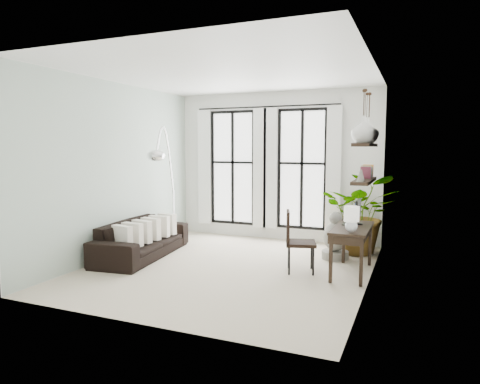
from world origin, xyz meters
The scene contains 16 objects.
floor centered at (0.00, 0.00, 0.00)m, with size 5.00×5.00×0.00m, color beige.
ceiling centered at (0.00, 0.00, 3.20)m, with size 5.00×5.00×0.00m, color white.
wall_left centered at (-2.25, 0.00, 1.60)m, with size 5.00×5.00×0.00m, color #A6B9AB.
wall_right centered at (2.25, 0.00, 1.60)m, with size 5.00×5.00×0.00m, color white.
wall_back centered at (0.00, 2.50, 1.60)m, with size 4.50×4.50×0.00m, color white.
windows centered at (-0.20, 2.43, 1.56)m, with size 3.26×0.13×2.65m.
wall_shelves centered at (2.11, 0.46, 1.73)m, with size 0.25×1.30×0.60m.
sofa centered at (-1.80, 0.08, 0.33)m, with size 2.28×0.89×0.67m, color black.
throw_pillows centered at (-1.70, 0.08, 0.50)m, with size 0.40×1.52×0.40m.
plant centered at (1.90, 1.88, 0.77)m, with size 1.38×1.20×1.54m, color #2D7228.
desk centered at (1.95, 0.37, 0.72)m, with size 0.55×1.30×1.16m.
desk_chair centered at (1.08, 0.20, 0.57)m, with size 0.59×0.59×1.00m.
arc_lamp centered at (-1.70, 0.74, 1.87)m, with size 0.74×1.57×2.42m.
buddha centered at (1.54, 1.27, 0.36)m, with size 0.48×0.48×0.86m.
vase_a centered at (2.11, 0.17, 2.27)m, with size 0.37×0.37×0.38m, color white.
vase_b centered at (2.11, 0.57, 2.27)m, with size 0.37×0.37×0.38m, color white.
Camera 1 is at (2.86, -6.41, 2.02)m, focal length 32.00 mm.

